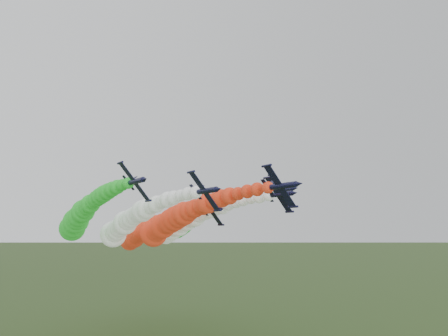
% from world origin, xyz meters
% --- Properties ---
extents(jet_lead, '(11.95, 72.14, 16.03)m').
position_xyz_m(jet_lead, '(1.35, 36.93, 32.70)').
color(jet_lead, black).
rests_on(jet_lead, ground).
extents(jet_inner_left, '(11.86, 72.05, 15.94)m').
position_xyz_m(jet_inner_left, '(-6.94, 47.67, 32.36)').
color(jet_inner_left, black).
rests_on(jet_inner_left, ground).
extents(jet_inner_right, '(11.34, 71.53, 15.42)m').
position_xyz_m(jet_inner_right, '(10.61, 47.87, 32.49)').
color(jet_inner_right, black).
rests_on(jet_inner_right, ground).
extents(jet_outer_left, '(11.84, 72.03, 15.92)m').
position_xyz_m(jet_outer_left, '(-17.15, 56.47, 34.08)').
color(jet_outer_left, black).
rests_on(jet_outer_left, ground).
extents(jet_outer_right, '(11.83, 72.03, 15.91)m').
position_xyz_m(jet_outer_right, '(18.79, 58.21, 34.13)').
color(jet_outer_right, black).
rests_on(jet_outer_right, ground).
extents(jet_trail, '(11.37, 71.56, 15.45)m').
position_xyz_m(jet_trail, '(5.35, 65.99, 29.88)').
color(jet_trail, black).
rests_on(jet_trail, ground).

